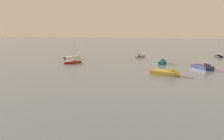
# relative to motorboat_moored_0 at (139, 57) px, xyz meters

# --- Properties ---
(motorboat_moored_0) EXTENTS (2.62, 4.40, 1.43)m
(motorboat_moored_0) POSITION_rel_motorboat_moored_0_xyz_m (0.00, 0.00, 0.00)
(motorboat_moored_0) COLOR gray
(motorboat_moored_0) RESTS_ON ground
(motorboat_moored_1) EXTENTS (6.62, 4.35, 2.15)m
(motorboat_moored_1) POSITION_rel_motorboat_moored_0_xyz_m (15.35, -32.04, 0.10)
(motorboat_moored_1) COLOR gold
(motorboat_moored_1) RESTS_ON ground
(motorboat_moored_2) EXTENTS (3.86, 6.30, 2.04)m
(motorboat_moored_2) POSITION_rel_motorboat_moored_0_xyz_m (-17.95, -12.57, 0.08)
(motorboat_moored_2) COLOR white
(motorboat_moored_2) RESTS_ON ground
(sailboat_moored_1) EXTENTS (3.74, 6.24, 6.68)m
(sailboat_moored_1) POSITION_rel_motorboat_moored_0_xyz_m (-11.98, -22.57, 0.09)
(sailboat_moored_1) COLOR red
(sailboat_moored_1) RESTS_ON ground
(motorboat_moored_3) EXTENTS (2.96, 6.03, 1.98)m
(motorboat_moored_3) POSITION_rel_motorboat_moored_0_xyz_m (10.78, -14.97, 0.08)
(motorboat_moored_3) COLOR #197084
(motorboat_moored_3) RESTS_ON ground
(sailboat_moored_2) EXTENTS (3.56, 5.59, 6.00)m
(sailboat_moored_2) POSITION_rel_motorboat_moored_0_xyz_m (24.79, 10.35, 0.06)
(sailboat_moored_2) COLOR black
(sailboat_moored_2) RESTS_ON ground
(motorboat_moored_5) EXTENTS (5.76, 6.33, 2.19)m
(motorboat_moored_5) POSITION_rel_motorboat_moored_0_xyz_m (21.54, -21.40, 0.10)
(motorboat_moored_5) COLOR navy
(motorboat_moored_5) RESTS_ON ground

